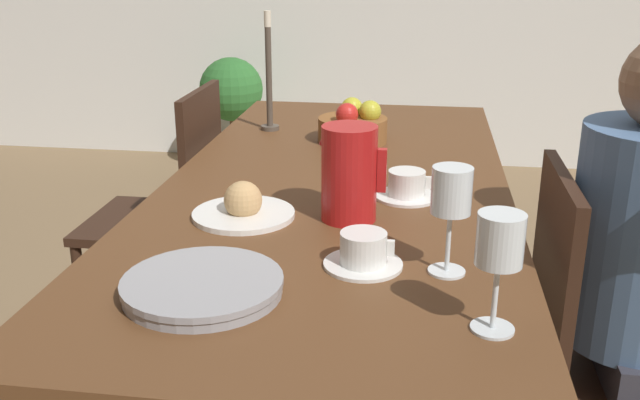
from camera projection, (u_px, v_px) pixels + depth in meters
The scene contains 13 objects.
dining_table at pixel (336, 216), 1.87m from camera, with size 0.87×1.94×0.75m.
chair_person_side at pixel (603, 361), 1.54m from camera, with size 0.42×0.42×0.89m.
chair_opposite at pixel (170, 211), 2.42m from camera, with size 0.42×0.42×0.89m.
red_pitcher at pixel (349, 173), 1.54m from camera, with size 0.15×0.12×0.21m.
wine_glass_water at pixel (451, 195), 1.27m from camera, with size 0.07×0.07×0.20m.
wine_glass_juice at pixel (500, 247), 1.07m from camera, with size 0.07×0.07×0.20m.
teacup_near_person at pixel (363, 252), 1.34m from camera, with size 0.15×0.15×0.07m.
teacup_across at pixel (407, 186), 1.70m from camera, with size 0.15×0.15×0.07m.
serving_tray at pixel (203, 286), 1.23m from camera, with size 0.28×0.28×0.03m.
bread_plate at pixel (243, 207), 1.58m from camera, with size 0.23×0.23×0.09m.
fruit_bowl at pixel (355, 126), 2.19m from camera, with size 0.21×0.21×0.13m.
candlestick_tall at pixel (269, 83), 2.30m from camera, with size 0.06×0.06×0.38m.
potted_plant at pixel (232, 102), 4.32m from camera, with size 0.38×0.38×0.70m.
Camera 1 is at (0.21, -1.73, 1.32)m, focal length 40.00 mm.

